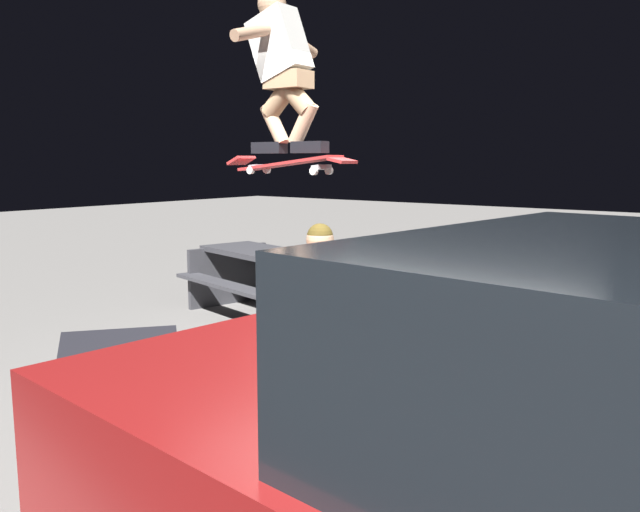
{
  "coord_description": "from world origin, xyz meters",
  "views": [
    {
      "loc": [
        -2.44,
        4.05,
        1.76
      ],
      "look_at": [
        0.35,
        0.42,
        1.09
      ],
      "focal_mm": 36.38,
      "sensor_mm": 36.0,
      "label": 1
    }
  ],
  "objects_px": {
    "skater_airborne": "(282,64)",
    "kicker_ramp": "(119,372)",
    "picnic_table_back": "(264,272)",
    "ledge_box_main": "(367,366)",
    "person_sitting_on_ledge": "(309,306)",
    "skateboard": "(289,164)"
  },
  "relations": [
    {
      "from": "skater_airborne",
      "to": "picnic_table_back",
      "type": "xyz_separation_m",
      "value": [
        1.93,
        -1.9,
        -1.93
      ]
    },
    {
      "from": "skateboard",
      "to": "kicker_ramp",
      "type": "bearing_deg",
      "value": 20.05
    },
    {
      "from": "skateboard",
      "to": "kicker_ramp",
      "type": "distance_m",
      "value": 2.24
    },
    {
      "from": "person_sitting_on_ledge",
      "to": "kicker_ramp",
      "type": "distance_m",
      "value": 1.78
    },
    {
      "from": "skater_airborne",
      "to": "picnic_table_back",
      "type": "distance_m",
      "value": 3.32
    },
    {
      "from": "person_sitting_on_ledge",
      "to": "skateboard",
      "type": "xyz_separation_m",
      "value": [
        0.17,
        0.01,
        1.01
      ]
    },
    {
      "from": "person_sitting_on_ledge",
      "to": "skateboard",
      "type": "distance_m",
      "value": 1.02
    },
    {
      "from": "person_sitting_on_ledge",
      "to": "skater_airborne",
      "type": "relative_size",
      "value": 1.18
    },
    {
      "from": "kicker_ramp",
      "to": "picnic_table_back",
      "type": "height_order",
      "value": "picnic_table_back"
    },
    {
      "from": "person_sitting_on_ledge",
      "to": "ledge_box_main",
      "type": "bearing_deg",
      "value": -123.01
    },
    {
      "from": "skater_airborne",
      "to": "picnic_table_back",
      "type": "height_order",
      "value": "skater_airborne"
    },
    {
      "from": "skater_airborne",
      "to": "kicker_ramp",
      "type": "bearing_deg",
      "value": 20.75
    },
    {
      "from": "ledge_box_main",
      "to": "kicker_ramp",
      "type": "relative_size",
      "value": 1.19
    },
    {
      "from": "skater_airborne",
      "to": "kicker_ramp",
      "type": "height_order",
      "value": "skater_airborne"
    },
    {
      "from": "person_sitting_on_ledge",
      "to": "picnic_table_back",
      "type": "bearing_deg",
      "value": -41.14
    },
    {
      "from": "ledge_box_main",
      "to": "skater_airborne",
      "type": "distance_m",
      "value": 2.27
    },
    {
      "from": "ledge_box_main",
      "to": "picnic_table_back",
      "type": "relative_size",
      "value": 0.81
    },
    {
      "from": "skater_airborne",
      "to": "picnic_table_back",
      "type": "relative_size",
      "value": 0.57
    },
    {
      "from": "person_sitting_on_ledge",
      "to": "picnic_table_back",
      "type": "height_order",
      "value": "person_sitting_on_ledge"
    },
    {
      "from": "person_sitting_on_ledge",
      "to": "skater_airborne",
      "type": "distance_m",
      "value": 1.71
    },
    {
      "from": "ledge_box_main",
      "to": "skateboard",
      "type": "relative_size",
      "value": 1.54
    },
    {
      "from": "person_sitting_on_ledge",
      "to": "kicker_ramp",
      "type": "height_order",
      "value": "person_sitting_on_ledge"
    }
  ]
}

